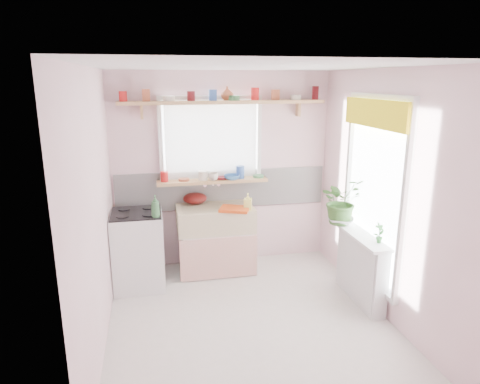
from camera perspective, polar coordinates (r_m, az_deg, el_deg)
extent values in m
plane|color=silver|center=(4.55, 1.32, -16.92)|extent=(3.20, 3.20, 0.00)
plane|color=white|center=(3.87, 1.55, 16.43)|extent=(3.20, 3.20, 0.00)
plane|color=#FFD5DE|center=(5.55, -2.35, 2.94)|extent=(2.80, 0.00, 2.80)
plane|color=#FFD5DE|center=(2.60, 9.66, -11.38)|extent=(2.80, 0.00, 2.80)
plane|color=#FFD5DE|center=(3.97, -18.70, -2.71)|extent=(0.00, 3.20, 3.20)
plane|color=#FFD5DE|center=(4.55, 18.86, -0.52)|extent=(0.00, 3.20, 3.20)
cube|color=white|center=(5.60, -2.30, 0.40)|extent=(2.74, 0.03, 0.50)
cube|color=#C47F8D|center=(5.65, -2.27, -1.57)|extent=(2.74, 0.02, 0.12)
cube|color=white|center=(5.46, -3.95, 6.97)|extent=(1.20, 0.01, 1.00)
cube|color=white|center=(5.40, -3.85, 6.88)|extent=(1.15, 0.02, 0.95)
cube|color=white|center=(4.71, 17.59, 0.10)|extent=(0.01, 1.10, 1.90)
cube|color=yellow|center=(4.55, 17.44, 9.97)|extent=(0.03, 1.20, 0.28)
cube|color=white|center=(5.54, -3.27, -7.69)|extent=(0.85, 0.55, 0.55)
cube|color=#CD533C|center=(5.28, -2.81, -8.83)|extent=(0.95, 0.02, 0.53)
cube|color=beige|center=(5.39, -3.33, -3.51)|extent=(0.95, 0.55, 0.30)
cylinder|color=silver|center=(5.52, -3.78, 1.24)|extent=(0.03, 0.22, 0.03)
cube|color=white|center=(5.19, -13.38, -7.56)|extent=(0.58, 0.58, 0.90)
cube|color=black|center=(5.04, -13.69, -2.77)|extent=(0.56, 0.56, 0.02)
cylinder|color=black|center=(4.91, -15.37, -3.16)|extent=(0.14, 0.14, 0.01)
cylinder|color=black|center=(4.90, -12.10, -3.00)|extent=(0.14, 0.14, 0.01)
cylinder|color=black|center=(5.18, -15.20, -2.23)|extent=(0.14, 0.14, 0.01)
cylinder|color=black|center=(5.17, -12.11, -2.07)|extent=(0.14, 0.14, 0.01)
cube|color=white|center=(4.96, 15.83, -9.79)|extent=(0.15, 0.90, 0.75)
cube|color=white|center=(4.80, 15.83, -5.64)|extent=(0.22, 0.95, 0.03)
cube|color=tan|center=(5.44, -3.69, 1.48)|extent=(1.40, 0.22, 0.04)
cube|color=tan|center=(5.32, -2.21, 11.87)|extent=(2.52, 0.24, 0.04)
cylinder|color=red|center=(5.25, -15.33, 12.21)|extent=(0.11, 0.11, 0.12)
cylinder|color=#A55133|center=(5.24, -12.41, 12.38)|extent=(0.11, 0.11, 0.12)
cylinder|color=silver|center=(5.24, -9.46, 12.20)|extent=(0.11, 0.11, 0.06)
cylinder|color=#590F14|center=(5.26, -6.55, 12.63)|extent=(0.11, 0.11, 0.12)
cylinder|color=#3359A5|center=(5.29, -3.66, 12.71)|extent=(0.11, 0.11, 0.12)
cylinder|color=#3F7F4C|center=(5.34, -0.80, 12.43)|extent=(0.11, 0.11, 0.06)
cylinder|color=red|center=(5.39, 2.01, 12.77)|extent=(0.11, 0.11, 0.12)
cylinder|color=#A55133|center=(5.46, 4.75, 12.75)|extent=(0.11, 0.11, 0.12)
cylinder|color=silver|center=(5.54, 7.40, 12.40)|extent=(0.11, 0.11, 0.06)
cylinder|color=#590F14|center=(5.63, 10.00, 12.64)|extent=(0.11, 0.11, 0.12)
cylinder|color=red|center=(5.37, -10.26, 1.98)|extent=(0.11, 0.11, 0.12)
cylinder|color=#A55133|center=(5.38, -7.62, 2.11)|extent=(0.11, 0.11, 0.12)
cylinder|color=silver|center=(5.41, -4.99, 1.93)|extent=(0.11, 0.11, 0.06)
cylinder|color=#590F14|center=(5.44, -2.41, 2.37)|extent=(0.11, 0.11, 0.12)
cylinder|color=#3359A5|center=(5.49, 0.15, 2.48)|extent=(0.11, 0.11, 0.12)
cylinder|color=#3F7F4C|center=(5.55, 2.66, 2.29)|extent=(0.11, 0.11, 0.06)
cube|color=#DB4913|center=(5.18, -0.72, -2.28)|extent=(0.42, 0.37, 0.03)
ellipsoid|color=#4F0F0D|center=(5.49, -6.01, -0.84)|extent=(0.39, 0.39, 0.14)
imported|color=#345E25|center=(5.03, 13.37, -1.13)|extent=(0.58, 0.54, 0.54)
imported|color=silver|center=(5.08, 13.29, -3.72)|extent=(0.39, 0.39, 0.07)
imported|color=#2B6C2B|center=(4.57, 18.09, -5.22)|extent=(0.13, 0.11, 0.21)
imported|color=#EFEC6A|center=(5.19, 1.05, -1.27)|extent=(0.12, 0.12, 0.21)
imported|color=beige|center=(5.37, -3.59, 2.05)|extent=(0.15, 0.15, 0.10)
imported|color=#3368A8|center=(5.41, -1.09, 1.99)|extent=(0.26, 0.26, 0.06)
imported|color=#A35232|center=(5.38, -1.72, 13.01)|extent=(0.20, 0.20, 0.17)
imported|color=#387040|center=(4.79, -11.22, -1.88)|extent=(0.10, 0.10, 0.25)
sphere|color=#FA5E15|center=(5.06, 13.33, -3.10)|extent=(0.08, 0.08, 0.08)
sphere|color=#FA5E15|center=(5.11, 13.80, -2.95)|extent=(0.08, 0.08, 0.08)
sphere|color=#FA5E15|center=(5.06, 12.72, -3.07)|extent=(0.08, 0.08, 0.08)
cylinder|color=yellow|center=(5.02, 13.78, -3.14)|extent=(0.18, 0.04, 0.10)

